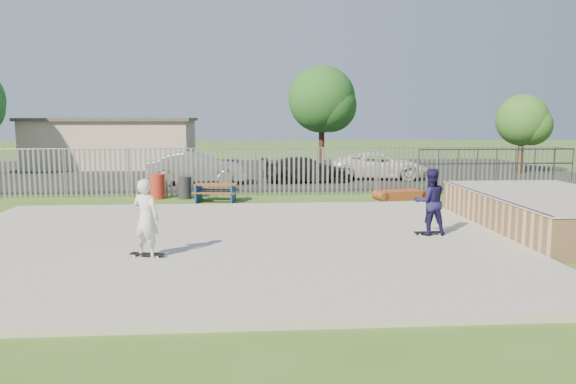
{
  "coord_description": "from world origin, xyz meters",
  "views": [
    {
      "loc": [
        0.67,
        -14.4,
        3.35
      ],
      "look_at": [
        1.87,
        2.0,
        1.1
      ],
      "focal_mm": 35.0,
      "sensor_mm": 36.0,
      "label": 1
    }
  ],
  "objects": [
    {
      "name": "trash_bin_grey",
      "position": [
        -1.86,
        8.37,
        0.45
      ],
      "size": [
        0.54,
        0.54,
        0.9
      ],
      "primitive_type": "cylinder",
      "color": "#242426",
      "rests_on": "ground"
    },
    {
      "name": "tree_right",
      "position": [
        16.51,
        17.06,
        3.07
      ],
      "size": [
        2.96,
        2.96,
        4.57
      ],
      "color": "#3D2618",
      "rests_on": "ground"
    },
    {
      "name": "car_white",
      "position": [
        7.64,
        14.7,
        0.72
      ],
      "size": [
        5.32,
        3.07,
        1.4
      ],
      "primitive_type": "imported",
      "rotation": [
        0.0,
        0.0,
        1.41
      ],
      "color": "white",
      "rests_on": "parking_lot"
    },
    {
      "name": "tree_mid",
      "position": [
        5.36,
        20.77,
        4.34
      ],
      "size": [
        4.17,
        4.17,
        6.44
      ],
      "color": "#3C2218",
      "rests_on": "ground"
    },
    {
      "name": "skateboard_a",
      "position": [
        5.57,
        0.17,
        0.19
      ],
      "size": [
        0.81,
        0.24,
        0.08
      ],
      "rotation": [
        0.0,
        0.0,
        0.04
      ],
      "color": "black",
      "rests_on": "concrete_slab"
    },
    {
      "name": "skateboard_b",
      "position": [
        -1.62,
        -1.72,
        0.19
      ],
      "size": [
        0.82,
        0.4,
        0.08
      ],
      "rotation": [
        0.0,
        0.0,
        -0.26
      ],
      "color": "black",
      "rests_on": "concrete_slab"
    },
    {
      "name": "parking_lot",
      "position": [
        0.0,
        19.0,
        0.01
      ],
      "size": [
        40.0,
        18.0,
        0.02
      ],
      "primitive_type": "cube",
      "color": "black",
      "rests_on": "ground"
    },
    {
      "name": "fence",
      "position": [
        1.0,
        4.59,
        1.0
      ],
      "size": [
        26.04,
        16.02,
        2.0
      ],
      "color": "gray",
      "rests_on": "ground"
    },
    {
      "name": "car_silver",
      "position": [
        -1.8,
        13.14,
        0.8
      ],
      "size": [
        4.82,
        1.91,
        1.56
      ],
      "primitive_type": "imported",
      "rotation": [
        0.0,
        0.0,
        1.62
      ],
      "color": "silver",
      "rests_on": "parking_lot"
    },
    {
      "name": "ground",
      "position": [
        0.0,
        0.0,
        0.0
      ],
      "size": [
        120.0,
        120.0,
        0.0
      ],
      "primitive_type": "plane",
      "color": "#3D6221",
      "rests_on": "ground"
    },
    {
      "name": "car_dark",
      "position": [
        3.6,
        13.46,
        0.65
      ],
      "size": [
        4.46,
        2.05,
        1.26
      ],
      "primitive_type": "imported",
      "rotation": [
        0.0,
        0.0,
        1.64
      ],
      "color": "black",
      "rests_on": "parking_lot"
    },
    {
      "name": "funbox",
      "position": [
        6.82,
        7.56,
        0.18
      ],
      "size": [
        1.93,
        1.25,
        0.36
      ],
      "rotation": [
        0.0,
        0.0,
        0.22
      ],
      "color": "brown",
      "rests_on": "ground"
    },
    {
      "name": "skater_navy",
      "position": [
        5.57,
        0.17,
        1.05
      ],
      "size": [
        0.9,
        0.72,
        1.8
      ],
      "primitive_type": "imported",
      "rotation": [
        0.0,
        0.0,
        3.19
      ],
      "color": "#171440",
      "rests_on": "concrete_slab"
    },
    {
      "name": "building",
      "position": [
        -8.0,
        23.0,
        1.61
      ],
      "size": [
        10.4,
        6.4,
        3.2
      ],
      "color": "beige",
      "rests_on": "ground"
    },
    {
      "name": "trash_bin_red",
      "position": [
        -2.96,
        8.43,
        0.5
      ],
      "size": [
        0.6,
        0.6,
        1.0
      ],
      "primitive_type": "cylinder",
      "color": "#A32519",
      "rests_on": "ground"
    },
    {
      "name": "concrete_slab",
      "position": [
        0.0,
        0.0,
        0.07
      ],
      "size": [
        15.0,
        12.0,
        0.15
      ],
      "primitive_type": "cube",
      "color": "#9C9C97",
      "rests_on": "ground"
    },
    {
      "name": "picnic_table",
      "position": [
        -0.56,
        7.54,
        0.35
      ],
      "size": [
        1.79,
        1.53,
        0.7
      ],
      "rotation": [
        0.0,
        0.0,
        -0.11
      ],
      "color": "brown",
      "rests_on": "ground"
    },
    {
      "name": "quarter_pipe",
      "position": [
        9.5,
        1.04,
        0.56
      ],
      "size": [
        5.5,
        7.05,
        2.19
      ],
      "color": "tan",
      "rests_on": "ground"
    },
    {
      "name": "skater_white",
      "position": [
        -1.62,
        -1.72,
        1.05
      ],
      "size": [
        0.77,
        0.66,
        1.8
      ],
      "primitive_type": "imported",
      "rotation": [
        0.0,
        0.0,
        2.71
      ],
      "color": "silver",
      "rests_on": "concrete_slab"
    }
  ]
}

